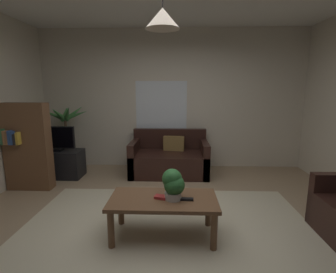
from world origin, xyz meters
The scene contains 14 objects.
floor centered at (0.00, 0.00, -0.01)m, with size 5.29×4.96×0.02m, color #9E8466.
rug centered at (0.00, -0.20, 0.00)m, with size 3.44×2.73×0.01m, color beige.
wall_back centered at (0.00, 2.51, 1.39)m, with size 5.41×0.06×2.78m, color beige.
window_pane centered at (-0.22, 2.48, 1.21)m, with size 1.04×0.01×1.11m, color white.
couch_under_window centered at (-0.04, 2.00, 0.28)m, with size 1.45×0.85×0.82m.
coffee_table centered at (-0.04, -0.10, 0.37)m, with size 1.16×0.58×0.45m.
book_on_table_0 centered at (-0.06, -0.11, 0.46)m, with size 0.13×0.08×0.03m, color #B22D2D.
remote_on_table_0 centered at (0.21, -0.14, 0.46)m, with size 0.05×0.16×0.02m, color black.
potted_plant_on_table centered at (0.07, -0.11, 0.63)m, with size 0.24×0.24×0.33m.
tv_stand centered at (-2.09, 1.73, 0.25)m, with size 0.90×0.44×0.50m, color black.
tv centered at (-2.09, 1.71, 0.73)m, with size 0.71×0.16×0.45m.
potted_palm_corner centered at (-2.10, 2.19, 0.65)m, with size 0.91×0.80×1.33m.
bookshelf_corner centered at (-2.28, 1.17, 0.71)m, with size 0.70×0.31×1.40m.
pendant_lamp centered at (-0.04, -0.10, 2.27)m, with size 0.33×0.33×0.61m.
Camera 1 is at (0.11, -2.63, 1.61)m, focal length 26.68 mm.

